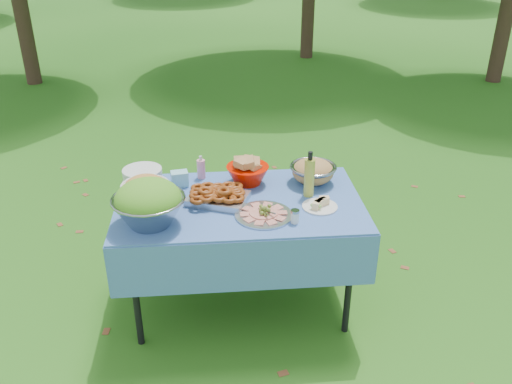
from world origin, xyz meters
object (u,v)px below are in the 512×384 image
oil_bottle (309,174)px  plate_stack (143,176)px  bread_bowl (248,170)px  charcuterie_platter (264,210)px  salad_bowl (149,203)px  picnic_table (240,255)px  pasta_bowl_steel (313,171)px

oil_bottle → plate_stack: bearing=166.1°
bread_bowl → oil_bottle: bearing=-29.5°
oil_bottle → charcuterie_platter: bearing=-142.8°
salad_bowl → plate_stack: size_ratio=1.61×
picnic_table → oil_bottle: 0.68m
picnic_table → salad_bowl: bearing=-156.5°
picnic_table → oil_bottle: (0.42, 0.04, 0.52)m
picnic_table → salad_bowl: salad_bowl is taller
oil_bottle → picnic_table: bearing=-174.2°
salad_bowl → oil_bottle: oil_bottle is taller
picnic_table → oil_bottle: size_ratio=5.08×
picnic_table → salad_bowl: 0.75m
bread_bowl → oil_bottle: 0.41m
pasta_bowl_steel → bread_bowl: bearing=177.3°
plate_stack → salad_bowl: bearing=-80.2°
salad_bowl → charcuterie_platter: bearing=3.5°
plate_stack → oil_bottle: oil_bottle is taller
plate_stack → pasta_bowl_steel: 1.08m
charcuterie_platter → salad_bowl: bearing=-176.5°
salad_bowl → bread_bowl: 0.74m
pasta_bowl_steel → charcuterie_platter: size_ratio=0.88×
salad_bowl → plate_stack: salad_bowl is taller
picnic_table → charcuterie_platter: bearing=-55.4°
bread_bowl → charcuterie_platter: 0.43m
oil_bottle → salad_bowl: bearing=-164.2°
charcuterie_platter → plate_stack: bearing=146.5°
plate_stack → bread_bowl: 0.67m
salad_bowl → charcuterie_platter: (0.63, 0.04, -0.09)m
oil_bottle → bread_bowl: bearing=150.5°
salad_bowl → plate_stack: 0.53m
bread_bowl → pasta_bowl_steel: bread_bowl is taller
picnic_table → pasta_bowl_steel: (0.48, 0.23, 0.46)m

